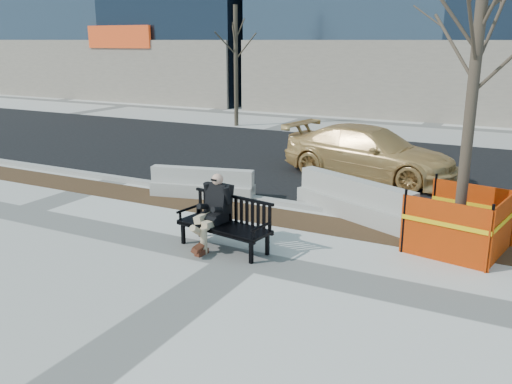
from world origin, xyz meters
TOP-DOWN VIEW (x-y plane):
  - ground at (0.00, 0.00)m, footprint 120.00×120.00m
  - mulch_strip at (0.00, 2.60)m, footprint 40.00×1.20m
  - asphalt_street at (0.00, 8.80)m, footprint 60.00×10.40m
  - curb at (0.00, 3.55)m, footprint 60.00×0.25m
  - bench at (-0.60, 0.30)m, footprint 2.08×1.01m
  - seated_man at (-0.86, 0.39)m, footprint 0.78×1.13m
  - tree_fence at (3.50, 2.41)m, footprint 2.96×2.96m
  - sedan at (0.28, 7.34)m, footprint 5.58×3.06m
  - jersey_barrier_left at (-3.01, 3.24)m, footprint 2.81×1.19m
  - jersey_barrier_right at (1.07, 3.44)m, footprint 3.23×1.92m
  - far_tree_left at (-8.37, 14.54)m, footprint 2.85×2.85m

SIDE VIEW (x-z plane):
  - ground at x=0.00m, z-range 0.00..0.00m
  - bench at x=-0.60m, z-range -0.53..0.53m
  - seated_man at x=-0.86m, z-range -0.73..0.73m
  - tree_fence at x=3.50m, z-range -3.18..3.18m
  - sedan at x=0.28m, z-range -0.77..0.77m
  - jersey_barrier_left at x=-3.01m, z-range -0.40..0.40m
  - jersey_barrier_right at x=1.07m, z-range -0.47..0.47m
  - far_tree_left at x=-8.37m, z-range -3.01..3.01m
  - asphalt_street at x=0.00m, z-range 0.00..0.01m
  - mulch_strip at x=0.00m, z-range -0.01..0.01m
  - curb at x=0.00m, z-range 0.00..0.12m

